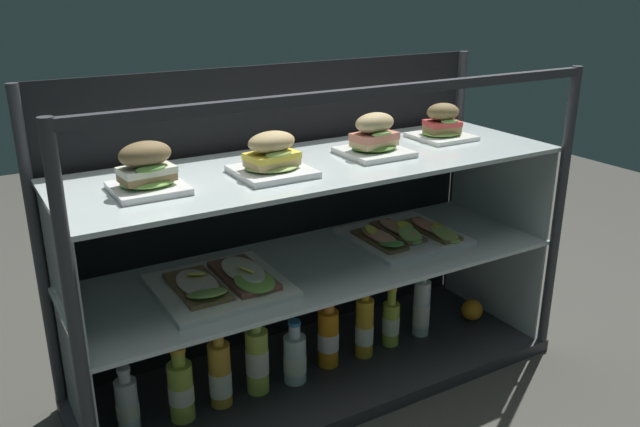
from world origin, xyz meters
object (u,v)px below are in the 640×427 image
at_px(plated_roll_sandwich_far_left, 374,139).
at_px(orange_fruit_beside_bottles, 472,310).
at_px(plated_roll_sandwich_mid_left, 442,125).
at_px(juice_bottle_front_middle, 295,358).
at_px(open_sandwich_tray_right_of_center, 404,235).
at_px(juice_bottle_front_right_end, 421,308).
at_px(juice_bottle_front_left_end, 181,389).
at_px(juice_bottle_back_center, 364,327).
at_px(juice_bottle_back_right, 328,337).
at_px(juice_bottle_front_second, 127,404).
at_px(juice_bottle_tucked_behind, 220,375).
at_px(plated_roll_sandwich_left_of_center, 272,158).
at_px(juice_bottle_near_post, 257,360).
at_px(juice_bottle_back_left, 392,323).
at_px(plated_roll_sandwich_far_right, 147,172).
at_px(open_sandwich_tray_center, 223,283).

relative_size(plated_roll_sandwich_far_left, orange_fruit_beside_bottles, 2.43).
height_order(plated_roll_sandwich_mid_left, juice_bottle_front_middle, plated_roll_sandwich_mid_left).
relative_size(open_sandwich_tray_right_of_center, juice_bottle_front_right_end, 1.31).
distance_m(juice_bottle_front_left_end, juice_bottle_back_center, 0.62).
bearing_deg(juice_bottle_front_left_end, juice_bottle_front_right_end, 1.54).
relative_size(juice_bottle_front_left_end, juice_bottle_back_right, 0.96).
height_order(juice_bottle_front_second, juice_bottle_tucked_behind, juice_bottle_tucked_behind).
relative_size(plated_roll_sandwich_left_of_center, juice_bottle_near_post, 0.76).
xyz_separation_m(juice_bottle_front_left_end, juice_bottle_back_right, (0.49, 0.02, 0.01)).
height_order(plated_roll_sandwich_far_left, juice_bottle_back_left, plated_roll_sandwich_far_left).
distance_m(plated_roll_sandwich_mid_left, juice_bottle_front_left_end, 1.13).
bearing_deg(plated_roll_sandwich_far_left, juice_bottle_tucked_behind, -179.71).
xyz_separation_m(juice_bottle_front_second, juice_bottle_tucked_behind, (0.26, -0.02, 0.02)).
bearing_deg(open_sandwich_tray_right_of_center, juice_bottle_near_post, -177.01).
distance_m(plated_roll_sandwich_mid_left, open_sandwich_tray_right_of_center, 0.37).
xyz_separation_m(plated_roll_sandwich_far_right, open_sandwich_tray_right_of_center, (0.82, 0.04, -0.34)).
distance_m(open_sandwich_tray_right_of_center, juice_bottle_front_right_end, 0.29).
distance_m(juice_bottle_front_second, orange_fruit_beside_bottles, 1.23).
height_order(juice_bottle_back_center, juice_bottle_front_right_end, same).
relative_size(open_sandwich_tray_center, juice_bottle_back_right, 1.45).
relative_size(plated_roll_sandwich_far_left, open_sandwich_tray_right_of_center, 0.54).
relative_size(plated_roll_sandwich_far_right, juice_bottle_front_left_end, 0.76).
distance_m(juice_bottle_front_middle, juice_bottle_back_left, 0.38).
xyz_separation_m(open_sandwich_tray_right_of_center, juice_bottle_back_center, (-0.17, -0.03, -0.28)).
bearing_deg(juice_bottle_front_right_end, open_sandwich_tray_center, -178.20).
xyz_separation_m(open_sandwich_tray_center, orange_fruit_beside_bottles, (0.94, 0.01, -0.34)).
xyz_separation_m(plated_roll_sandwich_far_right, plated_roll_sandwich_left_of_center, (0.32, -0.02, -0.01)).
height_order(plated_roll_sandwich_left_of_center, juice_bottle_front_middle, plated_roll_sandwich_left_of_center).
distance_m(plated_roll_sandwich_mid_left, juice_bottle_front_right_end, 0.62).
distance_m(open_sandwich_tray_right_of_center, juice_bottle_back_left, 0.30).
bearing_deg(open_sandwich_tray_center, orange_fruit_beside_bottles, 0.43).
bearing_deg(orange_fruit_beside_bottles, juice_bottle_front_left_end, -179.60).
bearing_deg(plated_roll_sandwich_far_right, open_sandwich_tray_center, -0.06).
distance_m(plated_roll_sandwich_far_right, juice_bottle_back_left, 1.00).
height_order(plated_roll_sandwich_far_left, juice_bottle_back_center, plated_roll_sandwich_far_left).
xyz_separation_m(open_sandwich_tray_right_of_center, juice_bottle_front_second, (-0.92, -0.01, -0.30)).
height_order(plated_roll_sandwich_far_right, juice_bottle_front_middle, plated_roll_sandwich_far_right).
bearing_deg(plated_roll_sandwich_far_left, open_sandwich_tray_right_of_center, 11.14).
bearing_deg(juice_bottle_back_left, juice_bottle_front_left_end, -178.52).
bearing_deg(juice_bottle_near_post, juice_bottle_front_left_end, -177.74).
distance_m(open_sandwich_tray_right_of_center, orange_fruit_beside_bottles, 0.45).
height_order(open_sandwich_tray_right_of_center, juice_bottle_front_right_end, open_sandwich_tray_right_of_center).
distance_m(plated_roll_sandwich_left_of_center, plated_roll_sandwich_far_left, 0.35).
xyz_separation_m(plated_roll_sandwich_left_of_center, open_sandwich_tray_center, (-0.15, 0.02, -0.33)).
bearing_deg(juice_bottle_tucked_behind, juice_bottle_back_left, 1.23).
distance_m(juice_bottle_front_left_end, juice_bottle_back_left, 0.73).
xyz_separation_m(juice_bottle_front_middle, juice_bottle_front_right_end, (0.51, 0.03, 0.02)).
bearing_deg(juice_bottle_front_left_end, plated_roll_sandwich_far_left, 0.76).
relative_size(plated_roll_sandwich_mid_left, juice_bottle_tucked_behind, 0.70).
relative_size(plated_roll_sandwich_left_of_center, juice_bottle_front_left_end, 0.85).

